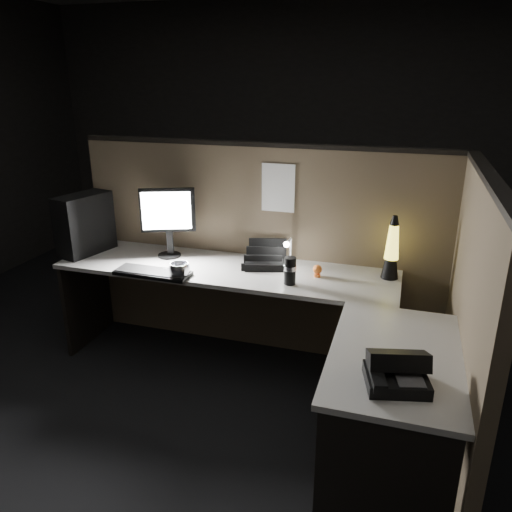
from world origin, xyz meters
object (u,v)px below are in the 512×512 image
(lava_lamp, at_px, (392,253))
(desk_phone, at_px, (396,371))
(monitor, at_px, (168,216))
(pc_tower, at_px, (85,224))
(keyboard, at_px, (153,273))

(lava_lamp, height_order, desk_phone, lava_lamp)
(monitor, bearing_deg, pc_tower, 168.19)
(pc_tower, relative_size, desk_phone, 1.45)
(pc_tower, bearing_deg, monitor, 24.02)
(pc_tower, bearing_deg, desk_phone, -11.30)
(monitor, relative_size, keyboard, 0.98)
(keyboard, distance_m, lava_lamp, 1.54)
(monitor, relative_size, desk_phone, 1.66)
(keyboard, bearing_deg, pc_tower, 159.48)
(keyboard, bearing_deg, monitor, 99.23)
(lava_lamp, bearing_deg, desk_phone, -85.86)
(keyboard, relative_size, desk_phone, 1.70)
(pc_tower, height_order, lava_lamp, pc_tower)
(monitor, relative_size, lava_lamp, 1.19)
(pc_tower, height_order, keyboard, pc_tower)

